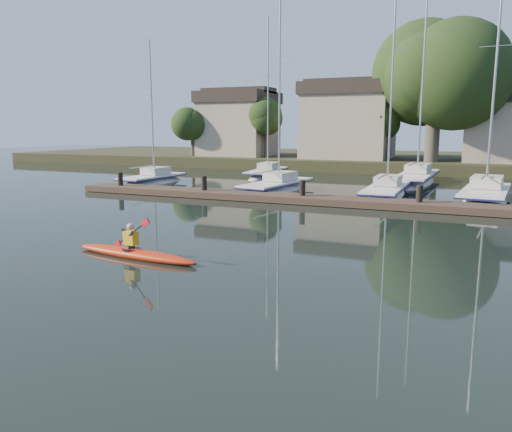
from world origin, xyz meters
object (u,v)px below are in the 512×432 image
at_px(kayak, 135,252).
at_px(sailboat_5, 267,178).
at_px(sailboat_1, 277,194).
at_px(sailboat_6, 416,185).
at_px(sailboat_0, 153,186).
at_px(sailboat_2, 386,199).
at_px(sailboat_3, 484,205).
at_px(dock, 358,202).

distance_m(kayak, sailboat_5, 26.55).
xyz_separation_m(sailboat_1, sailboat_6, (7.67, 8.52, -0.02)).
height_order(sailboat_1, sailboat_5, sailboat_5).
xyz_separation_m(kayak, sailboat_5, (-6.00, 25.86, -0.35)).
relative_size(sailboat_0, sailboat_5, 0.81).
bearing_deg(sailboat_0, kayak, -53.54).
bearing_deg(sailboat_1, sailboat_2, 9.65).
height_order(sailboat_2, sailboat_3, sailboat_2).
bearing_deg(sailboat_5, sailboat_6, -5.70).
bearing_deg(dock, sailboat_2, 80.39).
xyz_separation_m(sailboat_2, sailboat_5, (-10.97, 8.37, 0.01)).
xyz_separation_m(sailboat_1, sailboat_3, (12.08, 0.37, -0.03)).
height_order(kayak, sailboat_0, sailboat_0).
height_order(sailboat_0, sailboat_6, sailboat_6).
height_order(sailboat_0, sailboat_1, sailboat_1).
distance_m(kayak, sailboat_3, 20.36).
bearing_deg(sailboat_3, sailboat_1, -172.64).
bearing_deg(sailboat_3, kayak, -114.72).
distance_m(sailboat_2, sailboat_6, 8.28).
relative_size(sailboat_0, sailboat_1, 0.83).
distance_m(sailboat_0, sailboat_6, 19.24).
xyz_separation_m(dock, sailboat_3, (6.06, 4.51, -0.42)).
height_order(sailboat_1, sailboat_6, sailboat_6).
xyz_separation_m(sailboat_1, sailboat_5, (-4.20, 8.66, 0.01)).
height_order(kayak, dock, kayak).
relative_size(sailboat_3, sailboat_6, 0.81).
bearing_deg(sailboat_0, sailboat_5, 58.31).
relative_size(sailboat_0, sailboat_2, 0.78).
distance_m(sailboat_1, sailboat_3, 12.09).
bearing_deg(sailboat_2, sailboat_1, -177.45).
relative_size(sailboat_1, sailboat_5, 0.98).
relative_size(kayak, dock, 0.14).
relative_size(kayak, sailboat_3, 0.33).
relative_size(kayak, sailboat_2, 0.33).
relative_size(sailboat_1, sailboat_6, 0.77).
xyz_separation_m(kayak, sailboat_3, (10.28, 17.57, -0.39)).
xyz_separation_m(dock, sailboat_5, (-10.22, 12.81, -0.38)).
xyz_separation_m(dock, sailboat_1, (-6.02, 4.14, -0.39)).
bearing_deg(sailboat_0, dock, -13.33).
height_order(dock, sailboat_0, sailboat_0).
xyz_separation_m(sailboat_5, sailboat_6, (11.87, -0.14, -0.03)).
distance_m(sailboat_1, sailboat_6, 11.47).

